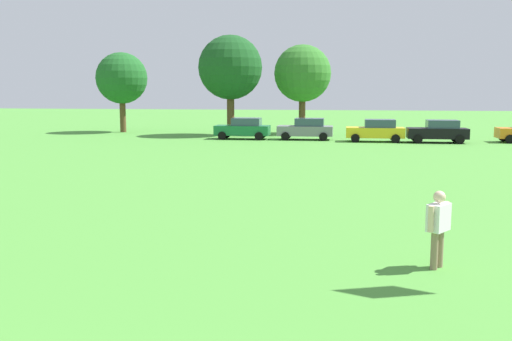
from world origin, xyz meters
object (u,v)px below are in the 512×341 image
(adult_bystander, at_px, (438,223))
(tree_far_right, at_px, (302,74))
(parked_car_green_0, at_px, (243,128))
(tree_center, at_px, (230,68))
(parked_car_gray_1, at_px, (306,129))
(tree_far_left, at_px, (122,78))
(parked_car_black_3, at_px, (438,131))
(parked_car_yellow_2, at_px, (376,130))

(adult_bystander, height_order, tree_far_right, tree_far_right)
(parked_car_green_0, bearing_deg, tree_center, -64.63)
(parked_car_gray_1, xyz_separation_m, tree_far_left, (-17.32, 5.60, 4.07))
(tree_far_right, bearing_deg, tree_center, -155.30)
(tree_far_left, bearing_deg, tree_far_right, 2.46)
(tree_center, bearing_deg, parked_car_gray_1, -27.89)
(parked_car_gray_1, distance_m, tree_far_left, 18.65)
(tree_far_left, bearing_deg, adult_bystander, -59.42)
(parked_car_green_0, xyz_separation_m, parked_car_black_3, (14.79, -0.90, 0.00))
(parked_car_green_0, distance_m, parked_car_black_3, 14.82)
(adult_bystander, height_order, tree_far_left, tree_far_left)
(parked_car_yellow_2, xyz_separation_m, tree_far_right, (-6.12, 7.26, 4.44))
(parked_car_yellow_2, xyz_separation_m, tree_center, (-12.07, 4.52, 4.89))
(parked_car_yellow_2, relative_size, tree_far_right, 0.55)
(tree_far_right, bearing_deg, tree_far_left, -177.54)
(tree_far_left, distance_m, tree_center, 10.80)
(tree_far_left, height_order, tree_center, tree_center)
(parked_car_gray_1, bearing_deg, parked_car_green_0, 2.24)
(parked_car_yellow_2, distance_m, tree_center, 13.79)
(tree_far_left, distance_m, tree_far_right, 16.54)
(adult_bystander, height_order, parked_car_yellow_2, adult_bystander)
(tree_center, height_order, tree_far_right, tree_center)
(parked_car_green_0, distance_m, parked_car_yellow_2, 10.31)
(parked_car_black_3, relative_size, tree_far_left, 0.59)
(parked_car_green_0, height_order, tree_far_left, tree_far_left)
(parked_car_black_3, bearing_deg, parked_car_gray_1, -6.32)
(adult_bystander, distance_m, parked_car_black_3, 31.39)
(tree_far_left, bearing_deg, parked_car_black_3, -13.84)
(parked_car_yellow_2, height_order, tree_far_right, tree_far_right)
(tree_center, bearing_deg, adult_bystander, -71.83)
(adult_bystander, bearing_deg, tree_center, -126.41)
(adult_bystander, height_order, parked_car_green_0, adult_bystander)
(parked_car_gray_1, height_order, parked_car_black_3, same)
(parked_car_gray_1, distance_m, parked_car_black_3, 9.89)
(adult_bystander, xyz_separation_m, parked_car_green_0, (-9.92, 31.90, -0.16))
(parked_car_green_0, bearing_deg, tree_far_left, -25.11)
(parked_car_green_0, xyz_separation_m, tree_far_left, (-12.36, 5.79, 4.07))
(parked_car_black_3, distance_m, tree_far_left, 28.25)
(tree_center, bearing_deg, parked_car_green_0, -64.63)
(tree_center, bearing_deg, tree_far_right, 24.70)
(parked_car_green_0, bearing_deg, tree_far_right, -122.64)
(parked_car_yellow_2, distance_m, parked_car_black_3, 4.51)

